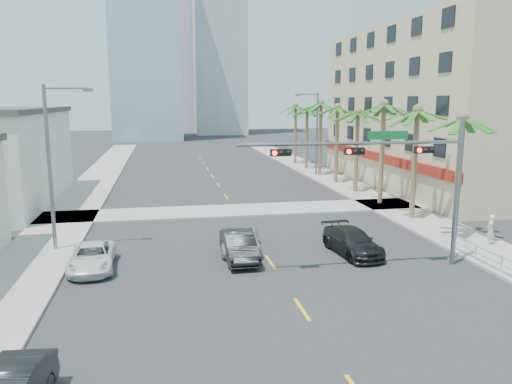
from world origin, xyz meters
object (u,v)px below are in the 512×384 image
at_px(traffic_signal_mast, 398,167).
at_px(car_lane_right, 352,242).
at_px(car_parked_far, 92,257).
at_px(car_lane_left, 239,246).
at_px(pedestrian, 490,230).
at_px(car_lane_center, 241,241).

bearing_deg(traffic_signal_mast, car_lane_right, 113.87).
xyz_separation_m(car_parked_far, car_lane_left, (7.30, 0.17, 0.11)).
bearing_deg(pedestrian, car_lane_right, -37.67).
bearing_deg(car_lane_left, car_parked_far, -179.47).
relative_size(traffic_signal_mast, car_lane_right, 2.36).
xyz_separation_m(traffic_signal_mast, pedestrian, (6.95, 2.37, -4.05)).
relative_size(traffic_signal_mast, car_lane_center, 2.52).
relative_size(car_lane_left, car_lane_right, 0.94).
xyz_separation_m(traffic_signal_mast, car_lane_left, (-7.28, 2.73, -4.34)).
bearing_deg(car_parked_far, pedestrian, -2.37).
xyz_separation_m(car_lane_center, car_lane_right, (5.85, -1.54, 0.07)).
relative_size(traffic_signal_mast, pedestrian, 6.44).
height_order(car_lane_left, car_lane_right, car_lane_left).
xyz_separation_m(car_lane_left, car_lane_right, (6.14, -0.15, -0.04)).
bearing_deg(car_lane_left, car_lane_center, 77.32).
xyz_separation_m(car_lane_left, car_lane_center, (0.29, 1.39, -0.11)).
xyz_separation_m(car_parked_far, pedestrian, (21.53, -0.19, 0.40)).
height_order(traffic_signal_mast, car_lane_left, traffic_signal_mast).
height_order(car_lane_left, pedestrian, pedestrian).
height_order(car_lane_right, pedestrian, pedestrian).
relative_size(car_lane_center, pedestrian, 2.55).
xyz_separation_m(car_lane_center, pedestrian, (13.94, -1.75, 0.40)).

